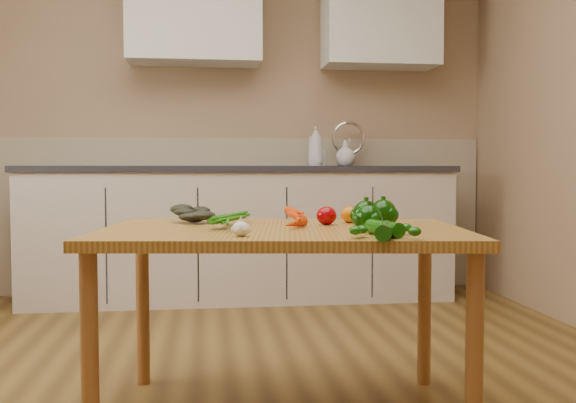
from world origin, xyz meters
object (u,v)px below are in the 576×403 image
at_px(soap_bottle_b, 317,153).
at_px(soap_bottle_c, 345,153).
at_px(zucchini_a, 384,228).
at_px(table, 283,249).
at_px(pepper_a, 366,214).
at_px(tomato_a, 326,216).
at_px(soap_bottle_a, 316,145).
at_px(leafy_greens, 193,211).
at_px(carrot_bunch, 275,218).
at_px(pepper_c, 369,218).
at_px(zucchini_b, 385,231).
at_px(tomato_b, 350,215).
at_px(garlic_bulb, 241,229).
at_px(tomato_c, 387,217).
at_px(pepper_b, 383,213).

relative_size(soap_bottle_b, soap_bottle_c, 0.98).
bearing_deg(zucchini_a, table, 132.73).
xyz_separation_m(table, pepper_a, (0.29, -0.02, 0.12)).
bearing_deg(zucchini_a, tomato_a, 104.61).
distance_m(table, soap_bottle_a, 2.25).
distance_m(soap_bottle_a, tomato_a, 2.10).
bearing_deg(tomato_a, leafy_greens, 164.44).
distance_m(carrot_bunch, leafy_greens, 0.34).
xyz_separation_m(soap_bottle_b, leafy_greens, (-0.82, -1.95, -0.27)).
bearing_deg(table, leafy_greens, 150.21).
bearing_deg(pepper_c, pepper_a, 79.84).
relative_size(pepper_c, zucchini_a, 0.55).
height_order(leafy_greens, tomato_a, leafy_greens).
height_order(soap_bottle_c, zucchini_b, soap_bottle_c).
relative_size(pepper_c, tomato_b, 1.25).
relative_size(garlic_bulb, tomato_c, 0.86).
bearing_deg(zucchini_b, table, 123.39).
distance_m(tomato_b, zucchini_a, 0.48).
xyz_separation_m(leafy_greens, pepper_a, (0.61, -0.26, 0.00)).
height_order(soap_bottle_a, soap_bottle_c, soap_bottle_a).
height_order(soap_bottle_b, zucchini_b, soap_bottle_b).
xyz_separation_m(soap_bottle_c, leafy_greens, (-1.02, -1.97, -0.27)).
bearing_deg(garlic_bulb, soap_bottle_c, 70.61).
distance_m(table, pepper_b, 0.38).
bearing_deg(carrot_bunch, pepper_c, -30.10).
relative_size(soap_bottle_b, pepper_b, 1.83).
height_order(soap_bottle_c, zucchini_a, soap_bottle_c).
height_order(soap_bottle_a, soap_bottle_b, soap_bottle_a).
distance_m(pepper_a, tomato_a, 0.17).
bearing_deg(tomato_a, soap_bottle_c, 75.82).
xyz_separation_m(table, garlic_bulb, (-0.16, -0.26, 0.10)).
bearing_deg(soap_bottle_b, pepper_c, -117.16).
distance_m(tomato_b, zucchini_b, 0.57).
bearing_deg(soap_bottle_a, tomato_b, 88.30).
relative_size(soap_bottle_b, tomato_c, 2.78).
height_order(soap_bottle_b, soap_bottle_c, soap_bottle_c).
height_order(carrot_bunch, tomato_b, tomato_b).
relative_size(carrot_bunch, zucchini_b, 1.35).
distance_m(table, soap_bottle_b, 2.28).
height_order(soap_bottle_c, pepper_b, soap_bottle_c).
relative_size(soap_bottle_b, zucchini_a, 1.10).
xyz_separation_m(pepper_a, tomato_c, (0.11, 0.11, -0.02)).
relative_size(pepper_a, pepper_c, 1.08).
bearing_deg(soap_bottle_b, tomato_c, -114.27).
distance_m(carrot_bunch, pepper_c, 0.37).
relative_size(pepper_c, tomato_c, 1.38).
distance_m(soap_bottle_a, zucchini_a, 2.49).
distance_m(garlic_bulb, tomato_b, 0.62).
bearing_deg(tomato_b, pepper_c, -91.66).
distance_m(soap_bottle_a, tomato_c, 2.10).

